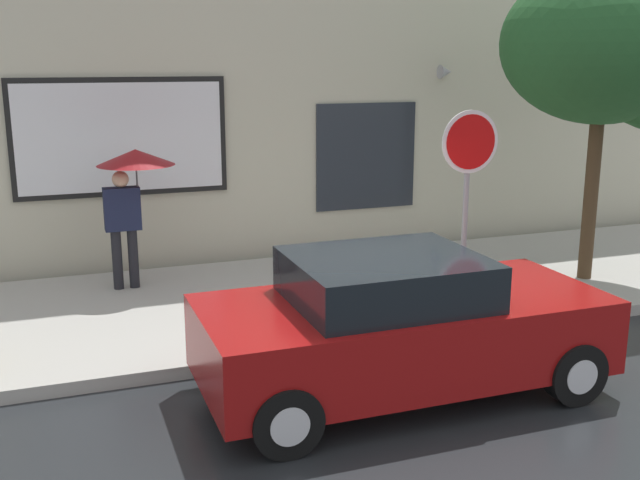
% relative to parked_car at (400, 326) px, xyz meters
% --- Properties ---
extents(ground_plane, '(60.00, 60.00, 0.00)m').
position_rel_parked_car_xyz_m(ground_plane, '(-0.19, 0.05, -0.72)').
color(ground_plane, black).
extents(sidewalk, '(20.00, 4.00, 0.15)m').
position_rel_parked_car_xyz_m(sidewalk, '(-0.19, 3.05, -0.65)').
color(sidewalk, '#A3A099').
rests_on(sidewalk, ground).
extents(building_facade, '(20.00, 0.67, 7.00)m').
position_rel_parked_car_xyz_m(building_facade, '(-0.20, 5.55, 2.76)').
color(building_facade, beige).
rests_on(building_facade, ground).
extents(parked_car, '(4.08, 1.87, 1.46)m').
position_rel_parked_car_xyz_m(parked_car, '(0.00, 0.00, 0.00)').
color(parked_car, maroon).
rests_on(parked_car, ground).
extents(pedestrian_with_umbrella, '(1.07, 1.07, 1.96)m').
position_rel_parked_car_xyz_m(pedestrian_with_umbrella, '(-2.11, 4.15, 1.02)').
color(pedestrian_with_umbrella, black).
rests_on(pedestrian_with_umbrella, sidewalk).
extents(street_tree, '(2.97, 2.52, 4.49)m').
position_rel_parked_car_xyz_m(street_tree, '(4.33, 2.28, 2.72)').
color(street_tree, '#4C3823').
rests_on(street_tree, sidewalk).
extents(stop_sign, '(0.76, 0.10, 2.58)m').
position_rel_parked_car_xyz_m(stop_sign, '(1.60, 1.48, 1.25)').
color(stop_sign, gray).
rests_on(stop_sign, sidewalk).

